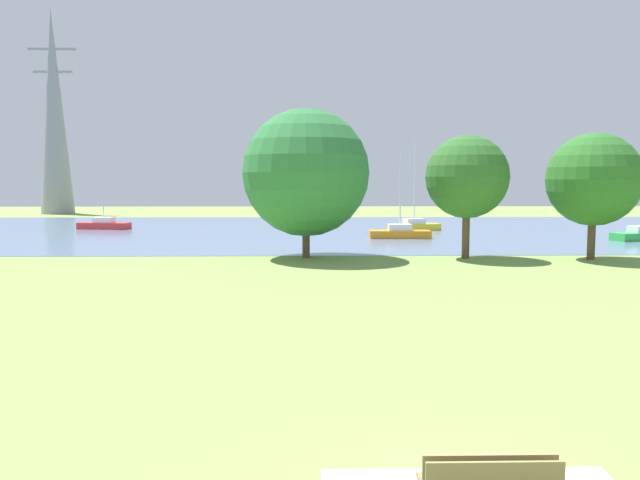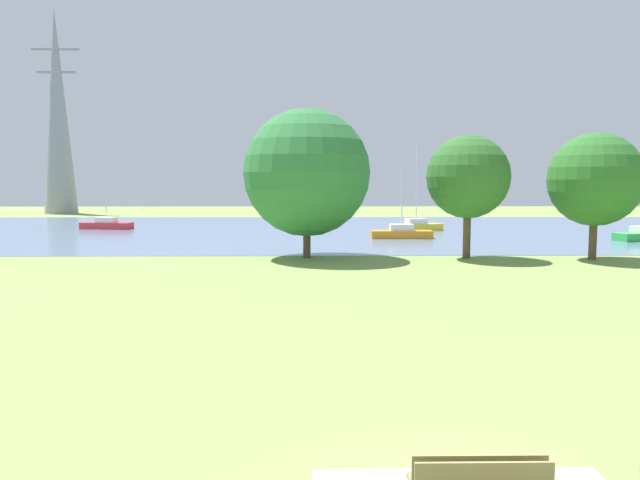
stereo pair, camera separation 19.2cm
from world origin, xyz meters
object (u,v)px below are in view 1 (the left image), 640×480
object	(u,v)px
tree_mid_shore	(306,173)
sailboat_orange	(400,232)
sailboat_yellow	(414,225)
sailboat_red	(104,224)
tree_east_far	(467,177)
tree_west_near	(594,180)
electricity_pylon	(54,112)

from	to	relation	value
tree_mid_shore	sailboat_orange	bearing A→B (deg)	59.10
sailboat_yellow	tree_mid_shore	distance (m)	22.55
sailboat_red	tree_east_far	world-z (taller)	tree_east_far
sailboat_yellow	tree_west_near	world-z (taller)	sailboat_yellow
sailboat_red	sailboat_orange	bearing A→B (deg)	-20.48
tree_west_near	electricity_pylon	xyz separation A→B (m)	(-50.51, 51.13, 9.19)
tree_east_far	electricity_pylon	distance (m)	67.10
tree_mid_shore	electricity_pylon	world-z (taller)	electricity_pylon
tree_west_near	electricity_pylon	distance (m)	72.46
tree_east_far	electricity_pylon	xyz separation A→B (m)	(-43.41, 50.36, 9.04)
sailboat_orange	sailboat_yellow	distance (m)	7.79
tree_west_near	sailboat_yellow	bearing A→B (deg)	107.63
sailboat_red	sailboat_orange	world-z (taller)	sailboat_orange
tree_mid_shore	tree_west_near	distance (m)	16.53
electricity_pylon	tree_mid_shore	bearing A→B (deg)	-55.71
sailboat_yellow	tree_west_near	xyz separation A→B (m)	(6.68, -21.02, 4.13)
electricity_pylon	sailboat_yellow	bearing A→B (deg)	-34.49
sailboat_red	tree_mid_shore	distance (m)	29.57
sailboat_red	tree_east_far	bearing A→B (deg)	-38.65
tree_mid_shore	tree_east_far	bearing A→B (deg)	-2.75
sailboat_orange	tree_mid_shore	bearing A→B (deg)	-120.90
sailboat_orange	sailboat_yellow	world-z (taller)	sailboat_yellow
sailboat_yellow	tree_mid_shore	size ratio (longest dim) A/B	0.92
tree_mid_shore	electricity_pylon	xyz separation A→B (m)	(-34.03, 49.90, 8.79)
tree_east_far	tree_west_near	xyz separation A→B (m)	(7.10, -0.78, -0.15)
sailboat_orange	tree_west_near	size ratio (longest dim) A/B	0.96
sailboat_red	tree_west_near	distance (m)	42.71
sailboat_orange	tree_east_far	distance (m)	13.67
sailboat_red	tree_mid_shore	bearing A→B (deg)	-49.51
sailboat_yellow	electricity_pylon	xyz separation A→B (m)	(-43.83, 30.11, 13.32)
sailboat_orange	tree_east_far	bearing A→B (deg)	-81.26
sailboat_orange	electricity_pylon	distance (m)	57.48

